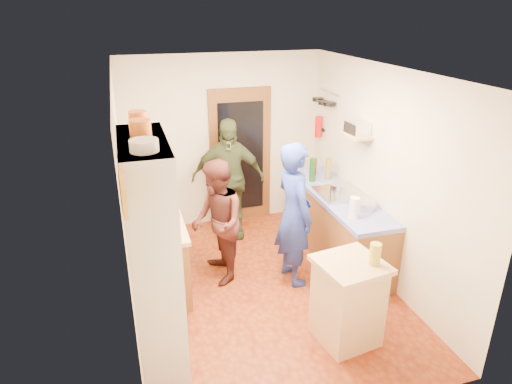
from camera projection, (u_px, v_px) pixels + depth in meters
name	position (u px, v px, depth m)	size (l,w,h in m)	color
floor	(263.00, 288.00, 5.62)	(3.00, 4.00, 0.02)	brown
ceiling	(264.00, 70.00, 4.62)	(3.00, 4.00, 0.02)	silver
wall_back	(224.00, 142.00, 6.90)	(3.00, 0.02, 2.60)	beige
wall_front	(346.00, 288.00, 3.34)	(3.00, 0.02, 2.60)	beige
wall_left	(124.00, 205.00, 4.72)	(0.02, 4.00, 2.60)	beige
wall_right	(382.00, 176.00, 5.52)	(0.02, 4.00, 2.60)	beige
door_frame	(240.00, 157.00, 7.03)	(0.95, 0.06, 2.10)	brown
door_glass	(241.00, 157.00, 6.99)	(0.70, 0.02, 1.70)	black
hutch_body	(153.00, 256.00, 4.14)	(0.40, 1.20, 2.20)	silver
hutch_top_shelf	(142.00, 142.00, 3.73)	(0.40, 1.14, 0.04)	silver
plate_stack	(144.00, 146.00, 3.40)	(0.22, 0.22, 0.09)	white
orange_pot_a	(140.00, 128.00, 3.77)	(0.18, 0.18, 0.14)	orange
orange_pot_b	(138.00, 119.00, 4.05)	(0.17, 0.17, 0.15)	orange
left_counter_base	(158.00, 253.00, 5.53)	(0.60, 1.40, 0.85)	brown
left_counter_top	(155.00, 220.00, 5.36)	(0.64, 1.44, 0.05)	tan
toaster	(163.00, 230.00, 4.87)	(0.24, 0.16, 0.18)	white
kettle	(150.00, 217.00, 5.16)	(0.16, 0.16, 0.18)	white
orange_bowl	(160.00, 211.00, 5.44)	(0.20, 0.20, 0.09)	orange
chopping_board	(152.00, 200.00, 5.81)	(0.30, 0.22, 0.03)	tan
right_counter_base	(336.00, 226.00, 6.21)	(0.60, 2.20, 0.84)	brown
right_counter_top	(338.00, 196.00, 6.04)	(0.62, 2.22, 0.06)	#0B13A3
hob	(339.00, 193.00, 6.00)	(0.55, 0.58, 0.04)	silver
pot_on_hob	(338.00, 189.00, 5.92)	(0.20, 0.20, 0.13)	silver
bottle_a	(312.00, 170.00, 6.41)	(0.09, 0.09, 0.34)	#143F14
bottle_b	(314.00, 167.00, 6.65)	(0.06, 0.06, 0.25)	#591419
bottle_c	(328.00, 168.00, 6.51)	(0.08, 0.08, 0.31)	olive
paper_towel	(354.00, 208.00, 5.32)	(0.12, 0.12, 0.25)	white
mixing_bowl	(365.00, 205.00, 5.58)	(0.26, 0.26, 0.10)	silver
island_base	(347.00, 303.00, 4.59)	(0.55, 0.55, 0.86)	tan
island_top	(351.00, 265.00, 4.42)	(0.62, 0.62, 0.05)	tan
cutting_board	(344.00, 262.00, 4.44)	(0.35, 0.28, 0.02)	white
oil_jar	(375.00, 254.00, 4.34)	(0.11, 0.11, 0.22)	#AD9E2D
pan_rail	(329.00, 92.00, 6.57)	(0.02, 0.02, 0.65)	silver
pan_hang_a	(329.00, 104.00, 6.45)	(0.18, 0.18, 0.05)	black
pan_hang_b	(323.00, 102.00, 6.63)	(0.16, 0.16, 0.05)	black
pan_hang_c	(318.00, 99.00, 6.81)	(0.17, 0.17, 0.05)	black
wall_shelf	(357.00, 135.00, 5.73)	(0.26, 0.42, 0.03)	tan
radio	(357.00, 128.00, 5.69)	(0.22, 0.30, 0.15)	silver
ext_bracket	(322.00, 130.00, 6.96)	(0.06, 0.10, 0.04)	black
fire_extinguisher	(318.00, 127.00, 6.92)	(0.11, 0.11, 0.32)	red
picture_frame	(124.00, 192.00, 3.07)	(0.03, 0.25, 0.30)	gold
person_hob	(298.00, 215.00, 5.45)	(0.65, 0.43, 1.79)	navy
person_left	(219.00, 221.00, 5.55)	(0.76, 0.59, 1.56)	#461F1B
person_back	(229.00, 179.00, 6.55)	(1.05, 0.44, 1.79)	#323B23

